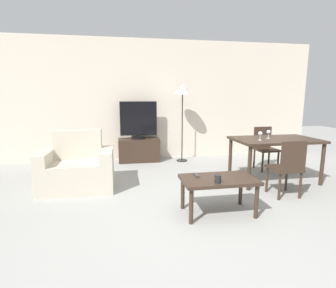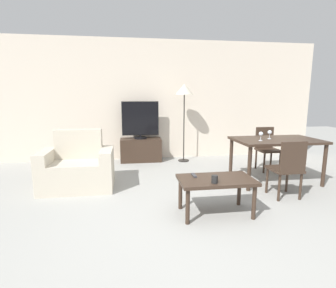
{
  "view_description": "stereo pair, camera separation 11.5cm",
  "coord_description": "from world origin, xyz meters",
  "px_view_note": "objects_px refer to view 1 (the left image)",
  "views": [
    {
      "loc": [
        -0.76,
        -2.49,
        1.43
      ],
      "look_at": [
        -0.0,
        1.77,
        0.65
      ],
      "focal_mm": 28.0,
      "sensor_mm": 36.0,
      "label": 1
    },
    {
      "loc": [
        -0.65,
        -2.51,
        1.43
      ],
      "look_at": [
        -0.0,
        1.77,
        0.65
      ],
      "focal_mm": 28.0,
      "sensor_mm": 36.0,
      "label": 2
    }
  ],
  "objects_px": {
    "armchair": "(78,169)",
    "coffee_table": "(219,183)",
    "dining_chair_near": "(288,166)",
    "cup_white_near": "(218,179)",
    "wine_glass_left": "(260,134)",
    "wine_glass_center": "(269,132)",
    "floor_lamp": "(183,93)",
    "tv": "(139,120)",
    "remote_primary": "(196,175)",
    "dining_chair_far": "(265,146)",
    "tv_stand": "(139,150)",
    "dining_table": "(275,143)"
  },
  "relations": [
    {
      "from": "wine_glass_left",
      "to": "cup_white_near",
      "type": "bearing_deg",
      "value": -135.45
    },
    {
      "from": "floor_lamp",
      "to": "wine_glass_center",
      "type": "relative_size",
      "value": 11.69
    },
    {
      "from": "tv",
      "to": "floor_lamp",
      "type": "xyz_separation_m",
      "value": [
        0.95,
        -0.15,
        0.59
      ]
    },
    {
      "from": "tv",
      "to": "dining_chair_near",
      "type": "xyz_separation_m",
      "value": [
        1.94,
        -2.53,
        -0.46
      ]
    },
    {
      "from": "armchair",
      "to": "wine_glass_center",
      "type": "bearing_deg",
      "value": -2.37
    },
    {
      "from": "dining_table",
      "to": "floor_lamp",
      "type": "relative_size",
      "value": 0.82
    },
    {
      "from": "floor_lamp",
      "to": "tv_stand",
      "type": "bearing_deg",
      "value": 171.08
    },
    {
      "from": "wine_glass_center",
      "to": "dining_chair_near",
      "type": "bearing_deg",
      "value": -99.68
    },
    {
      "from": "tv_stand",
      "to": "wine_glass_left",
      "type": "relative_size",
      "value": 6.18
    },
    {
      "from": "dining_chair_far",
      "to": "remote_primary",
      "type": "distance_m",
      "value": 2.52
    },
    {
      "from": "tv_stand",
      "to": "tv",
      "type": "distance_m",
      "value": 0.67
    },
    {
      "from": "wine_glass_left",
      "to": "wine_glass_center",
      "type": "xyz_separation_m",
      "value": [
        0.24,
        0.15,
        0.0
      ]
    },
    {
      "from": "wine_glass_left",
      "to": "dining_chair_near",
      "type": "bearing_deg",
      "value": -80.22
    },
    {
      "from": "cup_white_near",
      "to": "tv",
      "type": "bearing_deg",
      "value": 103.05
    },
    {
      "from": "coffee_table",
      "to": "wine_glass_left",
      "type": "bearing_deg",
      "value": 41.96
    },
    {
      "from": "floor_lamp",
      "to": "wine_glass_left",
      "type": "distance_m",
      "value": 2.09
    },
    {
      "from": "dining_chair_far",
      "to": "wine_glass_left",
      "type": "distance_m",
      "value": 1.1
    },
    {
      "from": "tv_stand",
      "to": "coffee_table",
      "type": "xyz_separation_m",
      "value": [
        0.78,
        -2.87,
        0.14
      ]
    },
    {
      "from": "dining_chair_near",
      "to": "dining_chair_far",
      "type": "distance_m",
      "value": 1.54
    },
    {
      "from": "remote_primary",
      "to": "tv",
      "type": "bearing_deg",
      "value": 101.1
    },
    {
      "from": "tv",
      "to": "floor_lamp",
      "type": "distance_m",
      "value": 1.13
    },
    {
      "from": "dining_chair_far",
      "to": "tv",
      "type": "bearing_deg",
      "value": 156.25
    },
    {
      "from": "dining_chair_near",
      "to": "tv",
      "type": "bearing_deg",
      "value": 127.53
    },
    {
      "from": "cup_white_near",
      "to": "wine_glass_center",
      "type": "bearing_deg",
      "value": 42.74
    },
    {
      "from": "armchair",
      "to": "dining_chair_near",
      "type": "bearing_deg",
      "value": -16.52
    },
    {
      "from": "armchair",
      "to": "coffee_table",
      "type": "relative_size",
      "value": 1.2
    },
    {
      "from": "remote_primary",
      "to": "dining_table",
      "type": "bearing_deg",
      "value": 29.48
    },
    {
      "from": "cup_white_near",
      "to": "wine_glass_left",
      "type": "distance_m",
      "value": 1.63
    },
    {
      "from": "cup_white_near",
      "to": "dining_table",
      "type": "bearing_deg",
      "value": 39.73
    },
    {
      "from": "remote_primary",
      "to": "wine_glass_left",
      "type": "xyz_separation_m",
      "value": [
        1.3,
        0.82,
        0.37
      ]
    },
    {
      "from": "dining_table",
      "to": "cup_white_near",
      "type": "distance_m",
      "value": 1.93
    },
    {
      "from": "floor_lamp",
      "to": "tv",
      "type": "bearing_deg",
      "value": 171.23
    },
    {
      "from": "dining_table",
      "to": "wine_glass_left",
      "type": "relative_size",
      "value": 9.53
    },
    {
      "from": "floor_lamp",
      "to": "wine_glass_left",
      "type": "bearing_deg",
      "value": -63.46
    },
    {
      "from": "floor_lamp",
      "to": "wine_glass_center",
      "type": "bearing_deg",
      "value": -55.35
    },
    {
      "from": "dining_chair_near",
      "to": "floor_lamp",
      "type": "xyz_separation_m",
      "value": [
        -0.99,
        2.38,
        1.05
      ]
    },
    {
      "from": "coffee_table",
      "to": "floor_lamp",
      "type": "bearing_deg",
      "value": 86.36
    },
    {
      "from": "wine_glass_left",
      "to": "wine_glass_center",
      "type": "bearing_deg",
      "value": 32.42
    },
    {
      "from": "floor_lamp",
      "to": "cup_white_near",
      "type": "xyz_separation_m",
      "value": [
        -0.25,
        -2.88,
        -1.01
      ]
    },
    {
      "from": "dining_table",
      "to": "dining_chair_near",
      "type": "height_order",
      "value": "dining_chair_near"
    },
    {
      "from": "coffee_table",
      "to": "dining_chair_far",
      "type": "height_order",
      "value": "dining_chair_far"
    },
    {
      "from": "remote_primary",
      "to": "cup_white_near",
      "type": "relative_size",
      "value": 1.63
    },
    {
      "from": "dining_table",
      "to": "floor_lamp",
      "type": "distance_m",
      "value": 2.23
    },
    {
      "from": "armchair",
      "to": "wine_glass_left",
      "type": "distance_m",
      "value": 2.96
    },
    {
      "from": "floor_lamp",
      "to": "cup_white_near",
      "type": "distance_m",
      "value": 3.07
    },
    {
      "from": "remote_primary",
      "to": "cup_white_near",
      "type": "distance_m",
      "value": 0.35
    },
    {
      "from": "dining_chair_near",
      "to": "cup_white_near",
      "type": "distance_m",
      "value": 1.34
    },
    {
      "from": "tv",
      "to": "coffee_table",
      "type": "xyz_separation_m",
      "value": [
        0.78,
        -2.86,
        -0.53
      ]
    },
    {
      "from": "armchair",
      "to": "cup_white_near",
      "type": "xyz_separation_m",
      "value": [
        1.77,
        -1.4,
        0.18
      ]
    },
    {
      "from": "tv",
      "to": "wine_glass_center",
      "type": "height_order",
      "value": "tv"
    }
  ]
}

